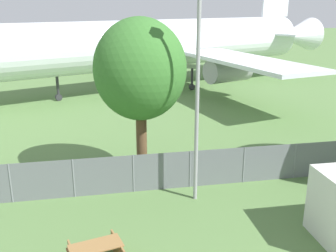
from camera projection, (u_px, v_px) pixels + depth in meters
name	position (u px, v px, depth m)	size (l,w,h in m)	color
perimeter_fence	(190.00, 169.00, 17.59)	(56.07, 0.07, 1.73)	slate
airplane	(167.00, 43.00, 38.11)	(40.98, 32.79, 13.18)	white
tree_left_of_cabin	(140.00, 70.00, 17.22)	(4.11, 4.11, 7.46)	brown
light_mast	(198.00, 73.00, 15.17)	(0.44, 0.44, 8.98)	#99999E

